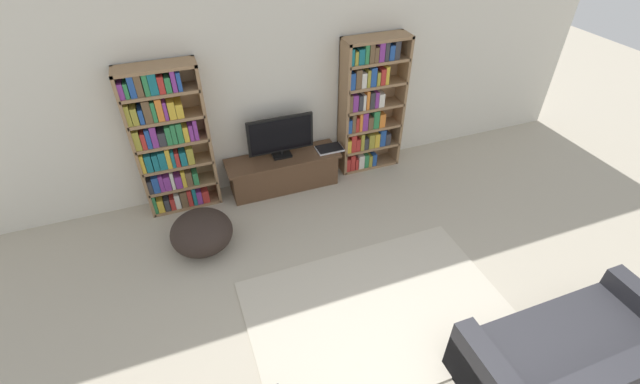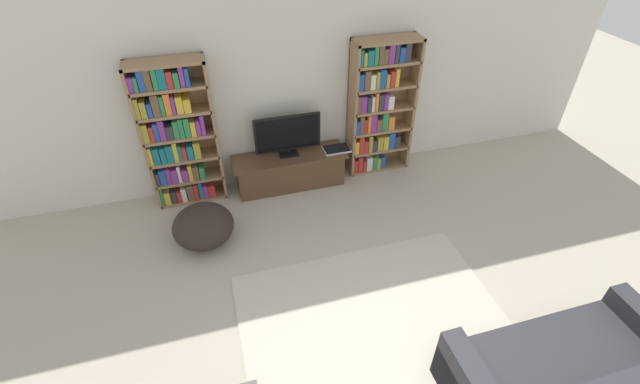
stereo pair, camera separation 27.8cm
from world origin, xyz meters
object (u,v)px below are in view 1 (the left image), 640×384
object	(u,v)px
beanbag_ottoman	(202,232)
television	(281,136)
tv_stand	(284,172)
bookshelf_left	(169,142)
couch_right_sofa	(577,362)
bookshelf_right	(368,106)
laptop	(329,149)

from	to	relation	value
beanbag_ottoman	television	bearing A→B (deg)	34.53
tv_stand	beanbag_ottoman	bearing A→B (deg)	-146.48
bookshelf_left	television	distance (m)	1.33
television	couch_right_sofa	xyz separation A→B (m)	(1.45, -3.48, -0.48)
bookshelf_left	beanbag_ottoman	bearing A→B (deg)	-81.36
couch_right_sofa	beanbag_ottoman	distance (m)	3.75
television	tv_stand	bearing A→B (deg)	-90.00
bookshelf_right	beanbag_ottoman	world-z (taller)	bookshelf_right
couch_right_sofa	laptop	bearing A→B (deg)	103.50
bookshelf_right	beanbag_ottoman	bearing A→B (deg)	-159.87
laptop	tv_stand	bearing A→B (deg)	176.79
bookshelf_left	television	xyz separation A→B (m)	(1.31, -0.07, -0.16)
laptop	couch_right_sofa	size ratio (longest dim) A/B	0.19
tv_stand	couch_right_sofa	world-z (taller)	couch_right_sofa
laptop	bookshelf_left	bearing A→B (deg)	176.13
laptop	couch_right_sofa	distance (m)	3.52
tv_stand	television	size ratio (longest dim) A/B	1.75
tv_stand	television	bearing A→B (deg)	90.00
bookshelf_left	bookshelf_right	size ratio (longest dim) A/B	1.00
bookshelf_right	beanbag_ottoman	xyz separation A→B (m)	(-2.40, -0.88, -0.70)
television	laptop	world-z (taller)	television
tv_stand	bookshelf_right	bearing A→B (deg)	4.58
television	beanbag_ottoman	world-z (taller)	television
television	couch_right_sofa	distance (m)	3.80
bookshelf_left	tv_stand	world-z (taller)	bookshelf_left
bookshelf_right	couch_right_sofa	size ratio (longest dim) A/B	1.01
laptop	beanbag_ottoman	distance (m)	1.98
tv_stand	bookshelf_left	bearing A→B (deg)	175.81
bookshelf_right	tv_stand	bearing A→B (deg)	-175.42
couch_right_sofa	beanbag_ottoman	bearing A→B (deg)	134.63
laptop	couch_right_sofa	bearing A→B (deg)	-76.50
bookshelf_left	couch_right_sofa	world-z (taller)	bookshelf_left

